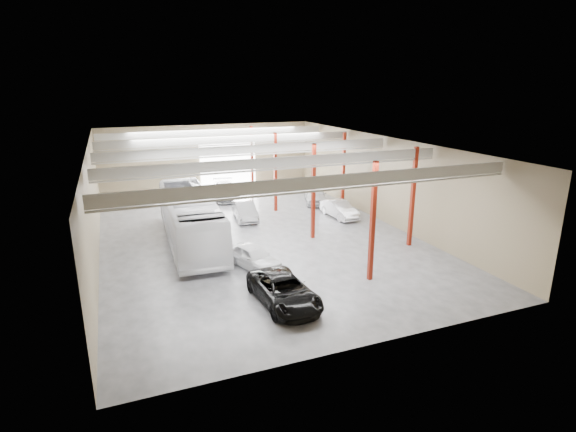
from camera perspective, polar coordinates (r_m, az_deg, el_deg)
depot_shell at (r=33.28m, az=-4.30°, el=5.92°), size 22.12×32.12×7.06m
coach_bus at (r=32.56m, az=-12.34°, el=-0.25°), size 3.68×13.66×3.77m
black_sedan at (r=23.51m, az=-0.54°, el=-9.45°), size 2.76×5.55×1.51m
car_row_a at (r=28.03m, az=-4.39°, el=-5.17°), size 3.02×4.57×1.44m
car_row_b at (r=38.00m, az=-5.50°, el=0.68°), size 2.05×4.71×1.51m
car_row_c at (r=45.14m, az=-8.00°, el=3.21°), size 3.10×5.95×1.65m
car_right_near at (r=38.66m, az=6.54°, el=0.87°), size 1.73×4.46×1.45m
car_right_far at (r=43.20m, az=3.49°, el=2.73°), size 3.39×5.12×1.62m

